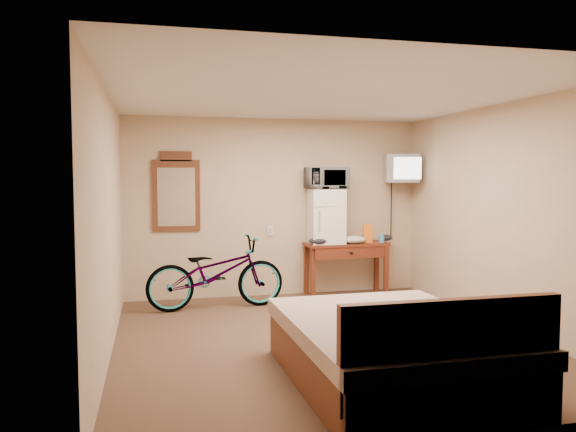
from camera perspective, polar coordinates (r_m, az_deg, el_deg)
The scene contains 13 objects.
room at distance 5.74m, azimuth 3.59°, elevation -0.35°, with size 4.60×4.64×2.50m.
desk at distance 8.01m, azimuth 6.00°, elevation -3.72°, with size 1.19×0.50×0.75m.
mini_fridge at distance 7.90m, azimuth 3.90°, elevation -0.02°, with size 0.49×0.47×0.76m.
microwave at distance 7.88m, azimuth 3.92°, elevation 3.85°, with size 0.55×0.38×0.31m, color white.
snack_bag at distance 8.06m, azimuth 8.09°, elevation -1.78°, with size 0.13×0.07×0.26m, color orange.
blue_cup at distance 8.10m, azimuth 9.50°, elevation -2.24°, with size 0.07×0.07×0.12m, color #44A6E9.
cloth_cream at distance 7.93m, azimuth 6.68°, elevation -2.40°, with size 0.35×0.27×0.11m, color beige.
cloth_dark_a at distance 7.75m, azimuth 3.12°, elevation -2.55°, with size 0.28×0.21×0.10m, color black.
cloth_dark_b at distance 8.31m, azimuth 9.87°, elevation -2.19°, with size 0.21×0.17×0.09m, color black.
crt_television at distance 8.27m, azimuth 11.45°, elevation 4.76°, with size 0.56×0.63×0.41m.
wall_mirror at distance 7.75m, azimuth -11.28°, elevation 2.35°, with size 0.64×0.04×1.08m.
bicycle at distance 7.24m, azimuth -7.33°, elevation -5.75°, with size 0.62×1.76×0.93m, color black.
bed at distance 4.72m, azimuth 10.76°, elevation -13.23°, with size 1.63×2.14×0.90m.
Camera 1 is at (-1.69, -5.47, 1.68)m, focal length 35.00 mm.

